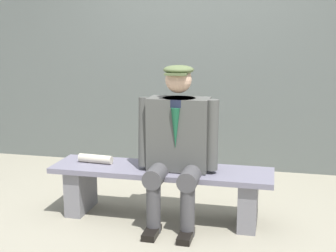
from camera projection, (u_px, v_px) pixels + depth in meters
ground_plane at (161, 217)px, 3.79m from camera, size 30.00×30.00×0.00m
bench at (161, 184)px, 3.73m from camera, size 1.79×0.45×0.43m
seated_man at (177, 140)px, 3.56m from camera, size 0.64×0.61×1.26m
rolled_magazine at (96, 159)px, 3.84m from camera, size 0.30×0.09×0.07m
stadium_wall at (196, 61)px, 5.11m from camera, size 12.00×0.24×2.38m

